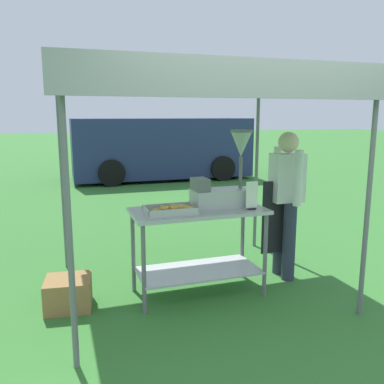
{
  "coord_description": "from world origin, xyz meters",
  "views": [
    {
      "loc": [
        -1.52,
        -2.83,
        1.79
      ],
      "look_at": [
        -0.22,
        1.05,
        1.01
      ],
      "focal_mm": 38.19,
      "sensor_mm": 36.0,
      "label": 1
    }
  ],
  "objects_px": {
    "donut_cart": "(198,233)",
    "vendor": "(286,197)",
    "stall_canopy": "(195,81)",
    "menu_sign": "(252,197)",
    "donut_tray": "(172,210)",
    "supply_crate": "(69,293)",
    "donut_fryer": "(224,182)",
    "van_navy": "(161,147)"
  },
  "relations": [
    {
      "from": "donut_fryer",
      "to": "menu_sign",
      "type": "bearing_deg",
      "value": -45.14
    },
    {
      "from": "stall_canopy",
      "to": "menu_sign",
      "type": "distance_m",
      "value": 1.23
    },
    {
      "from": "stall_canopy",
      "to": "supply_crate",
      "type": "xyz_separation_m",
      "value": [
        -1.26,
        -0.01,
        -1.95
      ]
    },
    {
      "from": "donut_cart",
      "to": "menu_sign",
      "type": "distance_m",
      "value": 0.63
    },
    {
      "from": "donut_cart",
      "to": "van_navy",
      "type": "bearing_deg",
      "value": 78.46
    },
    {
      "from": "van_navy",
      "to": "menu_sign",
      "type": "bearing_deg",
      "value": -97.8
    },
    {
      "from": "donut_fryer",
      "to": "menu_sign",
      "type": "height_order",
      "value": "donut_fryer"
    },
    {
      "from": "donut_tray",
      "to": "vendor",
      "type": "relative_size",
      "value": 0.29
    },
    {
      "from": "menu_sign",
      "to": "supply_crate",
      "type": "height_order",
      "value": "menu_sign"
    },
    {
      "from": "donut_fryer",
      "to": "menu_sign",
      "type": "xyz_separation_m",
      "value": [
        0.21,
        -0.21,
        -0.13
      ]
    },
    {
      "from": "menu_sign",
      "to": "van_navy",
      "type": "bearing_deg",
      "value": 82.2
    },
    {
      "from": "donut_tray",
      "to": "menu_sign",
      "type": "distance_m",
      "value": 0.79
    },
    {
      "from": "donut_fryer",
      "to": "van_navy",
      "type": "xyz_separation_m",
      "value": [
        1.27,
        7.57,
        -0.25
      ]
    },
    {
      "from": "donut_tray",
      "to": "vendor",
      "type": "xyz_separation_m",
      "value": [
        1.34,
        0.22,
        -0.0
      ]
    },
    {
      "from": "donut_cart",
      "to": "donut_fryer",
      "type": "xyz_separation_m",
      "value": [
        0.28,
        0.03,
        0.49
      ]
    },
    {
      "from": "supply_crate",
      "to": "donut_cart",
      "type": "bearing_deg",
      "value": -3.85
    },
    {
      "from": "donut_cart",
      "to": "supply_crate",
      "type": "distance_m",
      "value": 1.35
    },
    {
      "from": "donut_cart",
      "to": "vendor",
      "type": "bearing_deg",
      "value": 6.68
    },
    {
      "from": "donut_tray",
      "to": "menu_sign",
      "type": "relative_size",
      "value": 1.71
    },
    {
      "from": "donut_fryer",
      "to": "supply_crate",
      "type": "relative_size",
      "value": 1.66
    },
    {
      "from": "donut_fryer",
      "to": "supply_crate",
      "type": "height_order",
      "value": "donut_fryer"
    },
    {
      "from": "donut_fryer",
      "to": "supply_crate",
      "type": "xyz_separation_m",
      "value": [
        -1.54,
        0.06,
        -0.98
      ]
    },
    {
      "from": "donut_cart",
      "to": "vendor",
      "type": "distance_m",
      "value": 1.09
    },
    {
      "from": "van_navy",
      "to": "vendor",
      "type": "bearing_deg",
      "value": -93.85
    },
    {
      "from": "van_navy",
      "to": "donut_tray",
      "type": "bearing_deg",
      "value": -103.51
    },
    {
      "from": "stall_canopy",
      "to": "supply_crate",
      "type": "relative_size",
      "value": 5.84
    },
    {
      "from": "supply_crate",
      "to": "van_navy",
      "type": "bearing_deg",
      "value": 69.48
    },
    {
      "from": "stall_canopy",
      "to": "supply_crate",
      "type": "distance_m",
      "value": 2.33
    },
    {
      "from": "donut_tray",
      "to": "menu_sign",
      "type": "bearing_deg",
      "value": -6.21
    },
    {
      "from": "donut_fryer",
      "to": "vendor",
      "type": "xyz_separation_m",
      "value": [
        0.77,
        0.09,
        -0.22
      ]
    },
    {
      "from": "donut_tray",
      "to": "supply_crate",
      "type": "height_order",
      "value": "donut_tray"
    },
    {
      "from": "menu_sign",
      "to": "van_navy",
      "type": "distance_m",
      "value": 7.85
    },
    {
      "from": "donut_tray",
      "to": "donut_fryer",
      "type": "height_order",
      "value": "donut_fryer"
    },
    {
      "from": "van_navy",
      "to": "donut_fryer",
      "type": "bearing_deg",
      "value": -99.53
    },
    {
      "from": "donut_fryer",
      "to": "menu_sign",
      "type": "relative_size",
      "value": 2.75
    },
    {
      "from": "donut_fryer",
      "to": "vendor",
      "type": "height_order",
      "value": "donut_fryer"
    },
    {
      "from": "donut_cart",
      "to": "menu_sign",
      "type": "xyz_separation_m",
      "value": [
        0.49,
        -0.18,
        0.36
      ]
    },
    {
      "from": "donut_cart",
      "to": "menu_sign",
      "type": "bearing_deg",
      "value": -20.09
    },
    {
      "from": "donut_fryer",
      "to": "supply_crate",
      "type": "distance_m",
      "value": 1.83
    },
    {
      "from": "donut_cart",
      "to": "vendor",
      "type": "relative_size",
      "value": 0.82
    },
    {
      "from": "stall_canopy",
      "to": "donut_fryer",
      "type": "relative_size",
      "value": 3.51
    },
    {
      "from": "donut_tray",
      "to": "donut_cart",
      "type": "bearing_deg",
      "value": 17.39
    }
  ]
}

